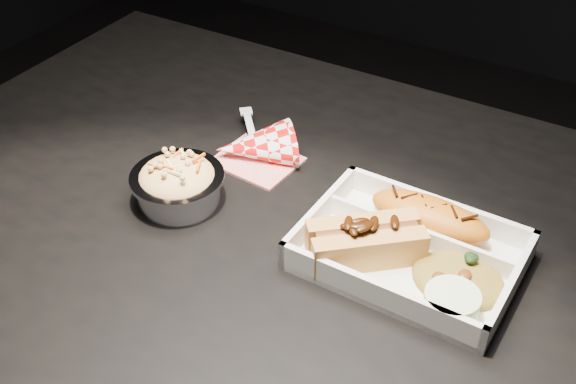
# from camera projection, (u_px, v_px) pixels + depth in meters

# --- Properties ---
(dining_table) EXTENTS (1.20, 0.80, 0.75)m
(dining_table) POSITION_uv_depth(u_px,v_px,m) (298.00, 275.00, 0.96)
(dining_table) COLOR black
(dining_table) RESTS_ON ground
(food_tray) EXTENTS (0.25, 0.19, 0.04)m
(food_tray) POSITION_uv_depth(u_px,v_px,m) (409.00, 254.00, 0.85)
(food_tray) COLOR silver
(food_tray) RESTS_ON dining_table
(fried_pastry) EXTENTS (0.15, 0.06, 0.04)m
(fried_pastry) POSITION_uv_depth(u_px,v_px,m) (429.00, 216.00, 0.87)
(fried_pastry) COLOR #C56713
(fried_pastry) RESTS_ON food_tray
(hotdog) EXTENTS (0.14, 0.13, 0.06)m
(hotdog) POSITION_uv_depth(u_px,v_px,m) (366.00, 239.00, 0.84)
(hotdog) COLOR #CE9046
(hotdog) RESTS_ON food_tray
(fried_rice_mound) EXTENTS (0.11, 0.09, 0.03)m
(fried_rice_mound) POSITION_uv_depth(u_px,v_px,m) (460.00, 272.00, 0.81)
(fried_rice_mound) COLOR olive
(fried_rice_mound) RESTS_ON food_tray
(cupcake_liner) EXTENTS (0.06, 0.06, 0.03)m
(cupcake_liner) POSITION_uv_depth(u_px,v_px,m) (451.00, 304.00, 0.77)
(cupcake_liner) COLOR beige
(cupcake_liner) RESTS_ON food_tray
(foil_coleslaw_cup) EXTENTS (0.12, 0.12, 0.07)m
(foil_coleslaw_cup) POSITION_uv_depth(u_px,v_px,m) (178.00, 182.00, 0.93)
(foil_coleslaw_cup) COLOR silver
(foil_coleslaw_cup) RESTS_ON dining_table
(napkin_fork) EXTENTS (0.15, 0.15, 0.10)m
(napkin_fork) POSITION_uv_depth(u_px,v_px,m) (255.00, 147.00, 1.01)
(napkin_fork) COLOR red
(napkin_fork) RESTS_ON dining_table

